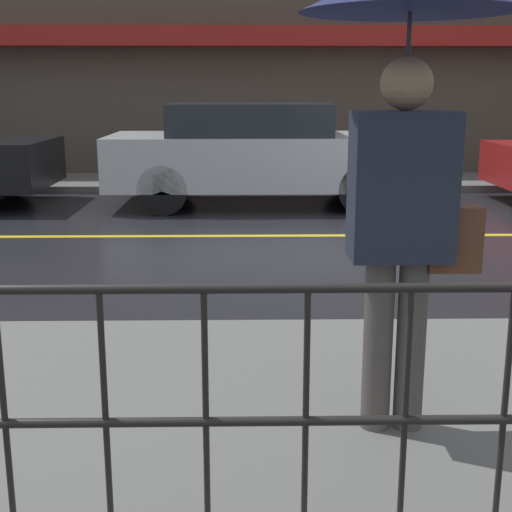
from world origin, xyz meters
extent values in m
plane|color=black|center=(0.00, 0.00, 0.00)|extent=(80.00, 80.00, 0.00)
cube|color=#60605E|center=(0.00, 4.43, 0.06)|extent=(28.00, 1.94, 0.12)
cube|color=gold|center=(0.00, 0.00, 0.00)|extent=(25.20, 0.12, 0.01)
cube|color=#4C4238|center=(0.00, 5.55, 2.76)|extent=(28.00, 0.30, 5.51)
cube|color=maroon|center=(0.00, 5.13, 2.60)|extent=(16.80, 0.55, 0.35)
cylinder|color=black|center=(-2.91, -5.85, 0.58)|extent=(0.02, 0.02, 0.91)
cylinder|color=black|center=(-2.55, -5.85, 0.58)|extent=(0.02, 0.02, 0.91)
cylinder|color=black|center=(-2.18, -5.85, 0.58)|extent=(0.02, 0.02, 0.91)
cylinder|color=black|center=(-1.82, -5.85, 0.58)|extent=(0.02, 0.02, 0.91)
cylinder|color=black|center=(-1.45, -5.85, 0.58)|extent=(0.02, 0.02, 0.91)
cylinder|color=black|center=(-1.09, -5.85, 0.58)|extent=(0.02, 0.02, 0.91)
cylinder|color=#4C4742|center=(-1.41, -5.08, 0.54)|extent=(0.14, 0.14, 0.84)
cylinder|color=#4C4742|center=(-1.26, -5.08, 0.54)|extent=(0.14, 0.14, 0.84)
cube|color=#232838|center=(-1.33, -5.08, 1.29)|extent=(0.45, 0.27, 0.66)
sphere|color=#997D5B|center=(-1.33, -5.08, 1.73)|extent=(0.23, 0.23, 0.23)
cylinder|color=#262628|center=(-1.33, -5.08, 1.66)|extent=(0.02, 0.02, 0.74)
cube|color=brown|center=(-1.08, -5.08, 1.04)|extent=(0.24, 0.12, 0.30)
cylinder|color=black|center=(-5.76, 3.13, 0.34)|extent=(0.69, 0.22, 0.69)
cube|color=#B2B5BA|center=(-1.78, 2.28, 0.66)|extent=(4.42, 1.88, 0.75)
cube|color=#1E2328|center=(-1.95, 2.28, 1.26)|extent=(2.30, 1.73, 0.45)
cylinder|color=black|center=(-0.41, 3.11, 0.34)|extent=(0.69, 0.22, 0.69)
cylinder|color=black|center=(-0.41, 1.46, 0.34)|extent=(0.69, 0.22, 0.69)
cylinder|color=black|center=(-3.15, 3.11, 0.34)|extent=(0.69, 0.22, 0.69)
cylinder|color=black|center=(-3.15, 1.46, 0.34)|extent=(0.69, 0.22, 0.69)
camera|label=1|loc=(-2.04, -8.23, 1.72)|focal=50.00mm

